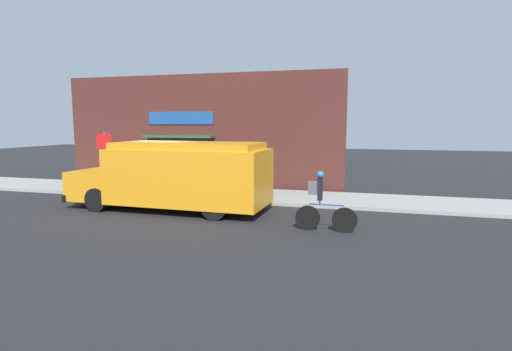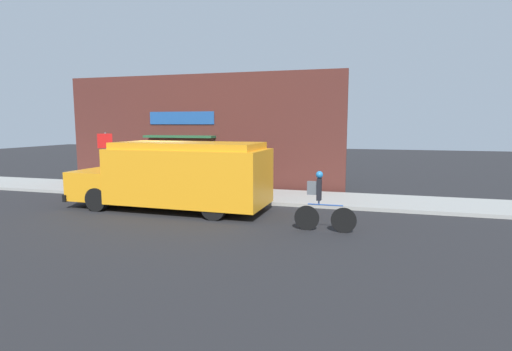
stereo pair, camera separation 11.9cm
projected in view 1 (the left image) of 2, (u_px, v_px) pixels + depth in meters
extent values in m
plane|color=#232326|center=(165.00, 200.00, 15.46)|extent=(70.00, 70.00, 0.00)
cube|color=#999993|center=(182.00, 192.00, 16.82)|extent=(28.00, 2.87, 0.13)
cube|color=#4C231E|center=(197.00, 132.00, 18.18)|extent=(13.28, 0.18, 5.14)
cube|color=#1E4C93|center=(180.00, 118.00, 18.20)|extent=(3.21, 0.05, 0.57)
cube|color=#235633|center=(178.00, 137.00, 18.04)|extent=(3.37, 0.59, 0.10)
cube|color=orange|center=(189.00, 176.00, 13.33)|extent=(5.30, 2.39, 1.82)
cube|color=orange|center=(103.00, 184.00, 14.37)|extent=(1.66, 2.13, 1.00)
cube|color=orange|center=(188.00, 146.00, 13.20)|extent=(4.87, 2.20, 0.22)
cube|color=black|center=(86.00, 194.00, 14.64)|extent=(0.17, 2.23, 0.24)
cube|color=red|center=(171.00, 168.00, 15.05)|extent=(0.03, 0.44, 0.44)
cylinder|color=black|center=(131.00, 191.00, 15.20)|extent=(0.80, 0.28, 0.79)
cylinder|color=black|center=(97.00, 200.00, 13.34)|extent=(0.80, 0.28, 0.79)
cylinder|color=black|center=(236.00, 196.00, 13.97)|extent=(0.80, 0.28, 0.79)
cylinder|color=black|center=(214.00, 207.00, 12.12)|extent=(0.80, 0.28, 0.79)
cylinder|color=black|center=(345.00, 220.00, 10.72)|extent=(0.69, 0.04, 0.69)
cylinder|color=black|center=(308.00, 218.00, 10.99)|extent=(0.69, 0.04, 0.69)
cylinder|color=#234793|center=(326.00, 205.00, 10.81)|extent=(0.95, 0.04, 0.04)
cylinder|color=#234793|center=(320.00, 202.00, 10.84)|extent=(0.04, 0.04, 0.12)
cube|color=black|center=(320.00, 189.00, 10.80)|extent=(0.12, 0.20, 0.60)
sphere|color=#2375B7|center=(320.00, 175.00, 10.75)|extent=(0.19, 0.19, 0.19)
cube|color=#565B60|center=(313.00, 188.00, 10.85)|extent=(0.26, 0.14, 0.36)
cylinder|color=slate|center=(106.00, 162.00, 16.74)|extent=(0.07, 0.07, 2.44)
cube|color=red|center=(104.00, 141.00, 16.58)|extent=(0.45, 0.45, 0.60)
cylinder|color=slate|center=(255.00, 183.00, 15.89)|extent=(0.59, 0.59, 0.89)
cylinder|color=black|center=(255.00, 172.00, 15.83)|extent=(0.61, 0.61, 0.04)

